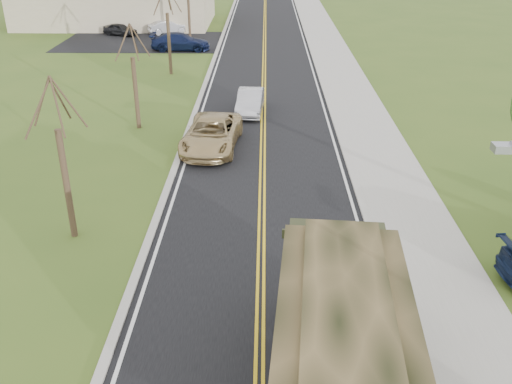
{
  "coord_description": "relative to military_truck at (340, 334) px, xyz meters",
  "views": [
    {
      "loc": [
        0.1,
        -8.35,
        10.83
      ],
      "look_at": [
        -0.2,
        10.14,
        1.8
      ],
      "focal_mm": 40.0,
      "sensor_mm": 36.0,
      "label": 1
    }
  ],
  "objects": [
    {
      "name": "lot_car_navy",
      "position": [
        -9.24,
        40.4,
        -1.52
      ],
      "size": [
        5.17,
        2.12,
        1.5
      ],
      "primitive_type": "imported",
      "rotation": [
        0.0,
        0.0,
        1.57
      ],
      "color": "#0F1738",
      "rests_on": "ground"
    },
    {
      "name": "bare_tree_b",
      "position": [
        -8.85,
        20.11,
        0.21
      ],
      "size": [
        1.83,
        2.14,
        5.73
      ],
      "color": "#38281C",
      "rests_on": "ground"
    },
    {
      "name": "military_truck",
      "position": [
        0.0,
        0.0,
        0.0
      ],
      "size": [
        3.39,
        8.13,
        3.95
      ],
      "rotation": [
        0.0,
        0.0,
        -0.08
      ],
      "color": "black",
      "rests_on": "ground"
    },
    {
      "name": "lot_car_dark",
      "position": [
        -16.13,
        47.09,
        -1.68
      ],
      "size": [
        3.7,
        2.63,
        1.17
      ],
      "primitive_type": "imported",
      "rotation": [
        0.0,
        0.0,
        1.16
      ],
      "color": "black",
      "rests_on": "ground"
    },
    {
      "name": "bare_tree_d",
      "position": [
        -8.85,
        44.11,
        0.29
      ],
      "size": [
        1.88,
        2.2,
        5.91
      ],
      "color": "#38281C",
      "rests_on": "ground"
    },
    {
      "name": "sedan_silver",
      "position": [
        -2.65,
        22.9,
        -1.58
      ],
      "size": [
        1.71,
        4.26,
        1.38
      ],
      "primitive_type": "imported",
      "rotation": [
        0.0,
        0.0,
        -0.06
      ],
      "color": "#B9B8BE",
      "rests_on": "ground"
    },
    {
      "name": "curb_right",
      "position": [
        2.3,
        38.11,
        -2.21
      ],
      "size": [
        0.3,
        120.0,
        0.12
      ],
      "primitive_type": "cube",
      "color": "#9E998E",
      "rests_on": "ground"
    },
    {
      "name": "lot_car_silver",
      "position": [
        -11.52,
        48.11,
        -1.6
      ],
      "size": [
        4.23,
        2.91,
        1.32
      ],
      "primitive_type": "imported",
      "rotation": [
        0.0,
        0.0,
        1.99
      ],
      "color": "#B1B1B6",
      "rests_on": "ground"
    },
    {
      "name": "curb_left",
      "position": [
        -6.0,
        38.11,
        -2.22
      ],
      "size": [
        0.3,
        120.0,
        0.1
      ],
      "primitive_type": "cube",
      "color": "#9E998E",
      "rests_on": "ground"
    },
    {
      "name": "road",
      "position": [
        -1.85,
        38.11,
        -2.26
      ],
      "size": [
        8.0,
        120.0,
        0.01
      ],
      "primitive_type": "cube",
      "color": "black",
      "rests_on": "ground"
    },
    {
      "name": "sidewalk_right",
      "position": [
        4.05,
        38.11,
        -2.22
      ],
      "size": [
        3.2,
        120.0,
        0.1
      ],
      "primitive_type": "cube",
      "color": "#9E998E",
      "rests_on": "ground"
    },
    {
      "name": "bare_tree_a",
      "position": [
        -8.85,
        8.11,
        0.36
      ],
      "size": [
        1.93,
        2.26,
        6.08
      ],
      "color": "#38281C",
      "rests_on": "ground"
    },
    {
      "name": "bare_tree_c",
      "position": [
        -8.85,
        32.11,
        0.51
      ],
      "size": [
        2.04,
        2.39,
        6.42
      ],
      "color": "#38281C",
      "rests_on": "ground"
    },
    {
      "name": "suv_champagne",
      "position": [
        -4.46,
        17.04,
        -1.48
      ],
      "size": [
        3.08,
        5.86,
        1.57
      ],
      "primitive_type": "imported",
      "rotation": [
        0.0,
        0.0,
        -0.09
      ],
      "color": "tan",
      "rests_on": "ground"
    }
  ]
}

